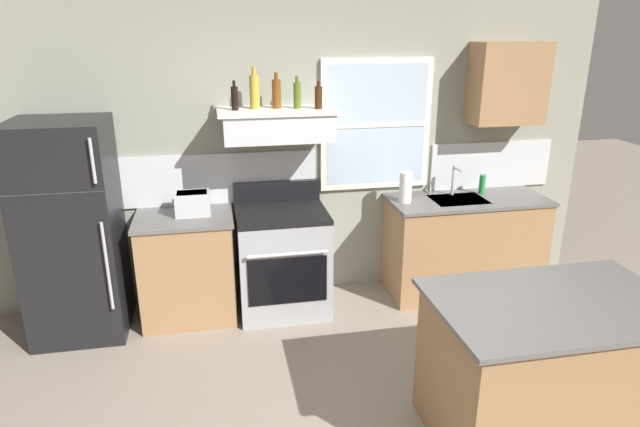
{
  "coord_description": "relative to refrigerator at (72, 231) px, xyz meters",
  "views": [
    {
      "loc": [
        -0.78,
        -2.45,
        2.38
      ],
      "look_at": [
        -0.05,
        1.2,
        1.1
      ],
      "focal_mm": 30.67,
      "sensor_mm": 36.0,
      "label": 1
    }
  ],
  "objects": [
    {
      "name": "back_wall",
      "position": [
        1.93,
        0.39,
        0.49
      ],
      "size": [
        5.4,
        0.11,
        2.7
      ],
      "color": "gray",
      "rests_on": "ground_plane"
    },
    {
      "name": "refrigerator",
      "position": [
        0.0,
        0.0,
        0.0
      ],
      "size": [
        0.7,
        0.72,
        1.73
      ],
      "color": "black",
      "rests_on": "ground_plane"
    },
    {
      "name": "counter_left_of_stove",
      "position": [
        0.85,
        0.06,
        -0.41
      ],
      "size": [
        0.79,
        0.63,
        0.91
      ],
      "color": "#9E754C",
      "rests_on": "ground_plane"
    },
    {
      "name": "toaster",
      "position": [
        0.93,
        0.08,
        0.14
      ],
      "size": [
        0.3,
        0.2,
        0.19
      ],
      "color": "silver",
      "rests_on": "counter_left_of_stove"
    },
    {
      "name": "stove_range",
      "position": [
        1.65,
        0.02,
        -0.4
      ],
      "size": [
        0.76,
        0.69,
        1.09
      ],
      "color": "#9EA0A5",
      "rests_on": "ground_plane"
    },
    {
      "name": "range_hood_shelf",
      "position": [
        1.65,
        0.12,
        0.76
      ],
      "size": [
        0.96,
        0.52,
        0.24
      ],
      "color": "silver"
    },
    {
      "name": "bottle_balsamic_dark",
      "position": [
        1.32,
        0.13,
        0.98
      ],
      "size": [
        0.06,
        0.06,
        0.23
      ],
      "color": "black",
      "rests_on": "range_hood_shelf"
    },
    {
      "name": "bottle_champagne_gold_foil",
      "position": [
        1.48,
        0.18,
        1.02
      ],
      "size": [
        0.08,
        0.08,
        0.33
      ],
      "color": "#B29333",
      "rests_on": "range_hood_shelf"
    },
    {
      "name": "bottle_amber_wine",
      "position": [
        1.65,
        0.17,
        1.0
      ],
      "size": [
        0.07,
        0.07,
        0.28
      ],
      "color": "brown",
      "rests_on": "range_hood_shelf"
    },
    {
      "name": "bottle_olive_oil_square",
      "position": [
        1.82,
        0.14,
        0.99
      ],
      "size": [
        0.06,
        0.06,
        0.26
      ],
      "color": "#4C601E",
      "rests_on": "range_hood_shelf"
    },
    {
      "name": "bottle_brown_stout",
      "position": [
        1.98,
        0.08,
        0.97
      ],
      "size": [
        0.06,
        0.06,
        0.22
      ],
      "color": "#381E0F",
      "rests_on": "range_hood_shelf"
    },
    {
      "name": "counter_right_with_sink",
      "position": [
        3.35,
        0.06,
        -0.41
      ],
      "size": [
        1.43,
        0.63,
        0.91
      ],
      "color": "#9E754C",
      "rests_on": "ground_plane"
    },
    {
      "name": "sink_faucet",
      "position": [
        3.25,
        0.16,
        0.22
      ],
      "size": [
        0.03,
        0.17,
        0.28
      ],
      "color": "silver",
      "rests_on": "counter_right_with_sink"
    },
    {
      "name": "paper_towel_roll",
      "position": [
        2.75,
        0.06,
        0.18
      ],
      "size": [
        0.11,
        0.11,
        0.27
      ],
      "primitive_type": "cylinder",
      "color": "white",
      "rests_on": "counter_right_with_sink"
    },
    {
      "name": "dish_soap_bottle",
      "position": [
        3.53,
        0.16,
        0.14
      ],
      "size": [
        0.06,
        0.06,
        0.18
      ],
      "primitive_type": "cylinder",
      "color": "#268C3F",
      "rests_on": "counter_right_with_sink"
    },
    {
      "name": "kitchen_island",
      "position": [
        2.98,
        -1.85,
        -0.41
      ],
      "size": [
        1.4,
        0.9,
        0.91
      ],
      "color": "#9E754C",
      "rests_on": "ground_plane"
    },
    {
      "name": "upper_cabinet_right",
      "position": [
        3.7,
        0.2,
        1.04
      ],
      "size": [
        0.64,
        0.32,
        0.7
      ],
      "color": "#9E754C"
    }
  ]
}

